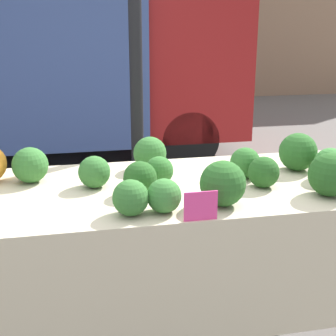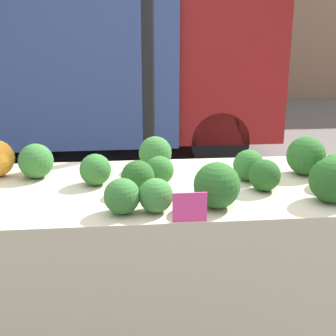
{
  "view_description": "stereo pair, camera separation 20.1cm",
  "coord_description": "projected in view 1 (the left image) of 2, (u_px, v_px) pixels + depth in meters",
  "views": [
    {
      "loc": [
        -0.38,
        -1.88,
        1.59
      ],
      "look_at": [
        0.0,
        0.0,
        0.99
      ],
      "focal_mm": 50.0,
      "sensor_mm": 36.0,
      "label": 1
    },
    {
      "loc": [
        -0.19,
        -1.91,
        1.59
      ],
      "look_at": [
        0.0,
        0.0,
        0.99
      ],
      "focal_mm": 50.0,
      "sensor_mm": 36.0,
      "label": 2
    }
  ],
  "objects": [
    {
      "name": "broccoli_head_3",
      "position": [
        330.0,
        175.0,
        1.89
      ],
      "size": [
        0.18,
        0.18,
        0.18
      ],
      "color": "#23511E",
      "rests_on": "market_table"
    },
    {
      "name": "broccoli_head_6",
      "position": [
        223.0,
        184.0,
        1.79
      ],
      "size": [
        0.18,
        0.18,
        0.18
      ],
      "color": "#285B23",
      "rests_on": "market_table"
    },
    {
      "name": "broccoli_head_5",
      "position": [
        30.0,
        165.0,
        2.05
      ],
      "size": [
        0.16,
        0.16,
        0.16
      ],
      "color": "#336B2D",
      "rests_on": "market_table"
    },
    {
      "name": "broccoli_head_9",
      "position": [
        330.0,
        164.0,
        2.09
      ],
      "size": [
        0.15,
        0.15,
        0.15
      ],
      "color": "#387533",
      "rests_on": "market_table"
    },
    {
      "name": "broccoli_head_10",
      "position": [
        159.0,
        171.0,
        2.03
      ],
      "size": [
        0.13,
        0.13,
        0.13
      ],
      "color": "#2D6628",
      "rests_on": "market_table"
    },
    {
      "name": "broccoli_head_0",
      "position": [
        131.0,
        198.0,
        1.7
      ],
      "size": [
        0.14,
        0.14,
        0.14
      ],
      "color": "#336B2D",
      "rests_on": "market_table"
    },
    {
      "name": "broccoli_head_4",
      "position": [
        264.0,
        172.0,
        2.0
      ],
      "size": [
        0.13,
        0.13,
        0.13
      ],
      "color": "#23511E",
      "rests_on": "market_table"
    },
    {
      "name": "broccoli_head_7",
      "position": [
        94.0,
        172.0,
        1.99
      ],
      "size": [
        0.14,
        0.14,
        0.14
      ],
      "color": "#336B2D",
      "rests_on": "market_table"
    },
    {
      "name": "price_sign",
      "position": [
        201.0,
        206.0,
        1.66
      ],
      "size": [
        0.12,
        0.01,
        0.11
      ],
      "color": "#E53D84",
      "rests_on": "market_table"
    },
    {
      "name": "broccoli_head_12",
      "position": [
        164.0,
        196.0,
        1.73
      ],
      "size": [
        0.13,
        0.13,
        0.13
      ],
      "color": "#387533",
      "rests_on": "market_table"
    },
    {
      "name": "broccoli_head_13",
      "position": [
        150.0,
        153.0,
        2.24
      ],
      "size": [
        0.16,
        0.16,
        0.16
      ],
      "color": "#336B2D",
      "rests_on": "market_table"
    },
    {
      "name": "broccoli_head_11",
      "position": [
        298.0,
        152.0,
        2.22
      ],
      "size": [
        0.18,
        0.18,
        0.18
      ],
      "color": "#285B23",
      "rests_on": "market_table"
    },
    {
      "name": "parked_truck",
      "position": [
        23.0,
        46.0,
        5.43
      ],
      "size": [
        4.67,
        2.13,
        2.51
      ],
      "color": "#384C84",
      "rests_on": "ground_plane"
    },
    {
      "name": "market_table",
      "position": [
        171.0,
        216.0,
        2.0
      ],
      "size": [
        2.11,
        0.8,
        0.91
      ],
      "color": "beige",
      "rests_on": "ground_plane"
    },
    {
      "name": "tent_pole",
      "position": [
        137.0,
        101.0,
        2.53
      ],
      "size": [
        0.07,
        0.07,
        2.36
      ],
      "color": "black",
      "rests_on": "ground_plane"
    },
    {
      "name": "broccoli_head_1",
      "position": [
        140.0,
        178.0,
        1.91
      ],
      "size": [
        0.14,
        0.14,
        0.14
      ],
      "color": "#23511E",
      "rests_on": "market_table"
    },
    {
      "name": "broccoli_head_8",
      "position": [
        245.0,
        163.0,
        2.12
      ],
      "size": [
        0.14,
        0.14,
        0.14
      ],
      "color": "#2D6628",
      "rests_on": "market_table"
    }
  ]
}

